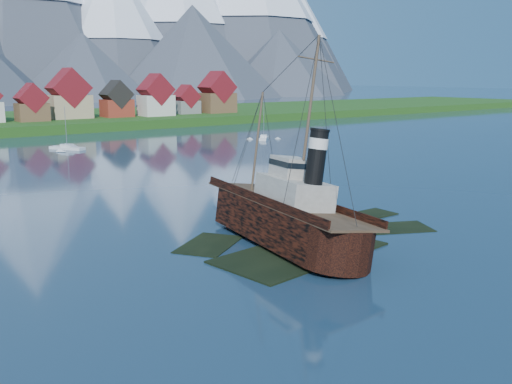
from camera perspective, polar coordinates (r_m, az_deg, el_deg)
ground at (r=61.73m, az=5.41°, el=-5.15°), size 1400.00×1400.00×0.00m
shoal at (r=64.50m, az=5.32°, el=-4.73°), size 31.71×21.24×1.14m
seawall at (r=181.31m, az=-23.52°, el=5.03°), size 600.00×2.50×2.00m
tugboat_wreck at (r=62.25m, az=1.68°, el=-2.19°), size 6.75×29.08×23.04m
sailboat_d at (r=160.91m, az=0.78°, el=5.37°), size 6.72×7.14×10.71m
sailboat_e at (r=146.38m, az=-18.36°, el=4.15°), size 6.77×9.28×10.88m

